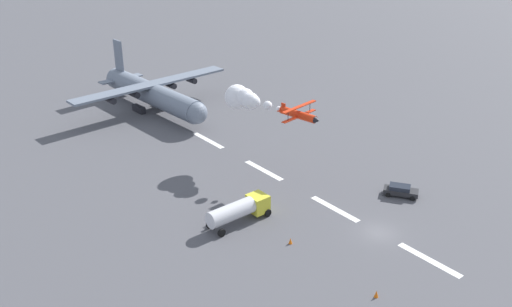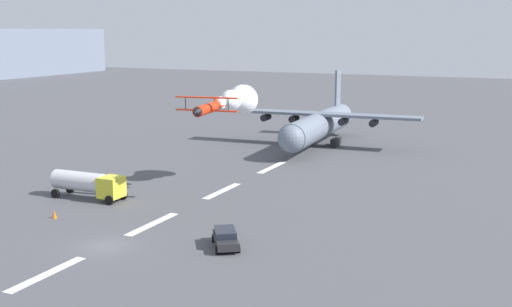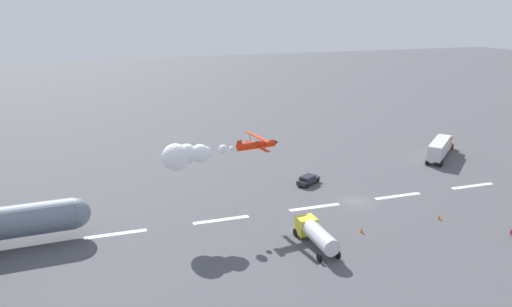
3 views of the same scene
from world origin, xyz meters
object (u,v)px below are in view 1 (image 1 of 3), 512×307
(traffic_cone_near, at_px, (376,294))
(traffic_cone_far, at_px, (290,241))
(stunt_biplane_red, at_px, (247,99))
(followme_car_yellow, at_px, (401,190))
(fuel_tanker_truck, at_px, (239,210))
(cargo_transport_plane, at_px, (156,94))

(traffic_cone_near, distance_m, traffic_cone_far, 12.43)
(stunt_biplane_red, xyz_separation_m, followme_car_yellow, (-21.21, -9.34, -9.12))
(traffic_cone_far, bearing_deg, stunt_biplane_red, -25.53)
(traffic_cone_near, height_order, traffic_cone_far, same)
(stunt_biplane_red, distance_m, fuel_tanker_truck, 19.17)
(cargo_transport_plane, bearing_deg, traffic_cone_far, 168.25)
(stunt_biplane_red, height_order, followme_car_yellow, stunt_biplane_red)
(followme_car_yellow, bearing_deg, traffic_cone_near, 121.72)
(stunt_biplane_red, distance_m, traffic_cone_near, 35.48)
(fuel_tanker_truck, relative_size, followme_car_yellow, 1.77)
(traffic_cone_near, relative_size, traffic_cone_far, 1.00)
(stunt_biplane_red, height_order, traffic_cone_near, stunt_biplane_red)
(stunt_biplane_red, xyz_separation_m, traffic_cone_near, (-32.84, 9.46, -9.55))
(stunt_biplane_red, height_order, fuel_tanker_truck, stunt_biplane_red)
(cargo_transport_plane, distance_m, traffic_cone_near, 61.26)
(cargo_transport_plane, height_order, stunt_biplane_red, stunt_biplane_red)
(stunt_biplane_red, bearing_deg, fuel_tanker_truck, 138.51)
(traffic_cone_far, bearing_deg, cargo_transport_plane, -11.75)
(cargo_transport_plane, xyz_separation_m, traffic_cone_near, (-60.41, 9.70, -3.02))
(fuel_tanker_truck, distance_m, traffic_cone_far, 7.75)
(followme_car_yellow, height_order, traffic_cone_far, followme_car_yellow)
(cargo_transport_plane, height_order, followme_car_yellow, cargo_transport_plane)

